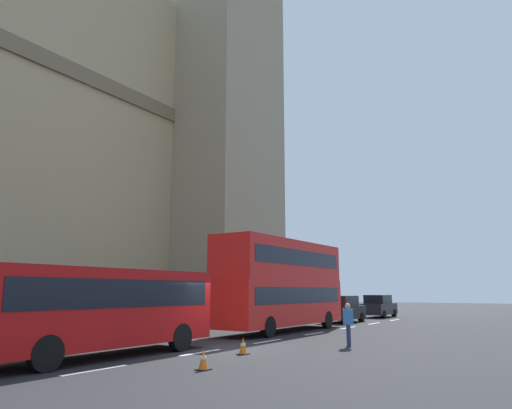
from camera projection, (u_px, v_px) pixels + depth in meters
The scene contains 8 objects.
ground_plane at pixel (222, 349), 17.97m from camera, with size 160.00×160.00×0.00m, color #262628.
lane_centre_marking at pixel (268, 341), 20.73m from camera, with size 39.00×0.16×0.01m.
double_decker_bus at pixel (282, 281), 26.23m from camera, with size 10.38×2.54×4.90m.
sedan_lead at pixel (343, 309), 33.39m from camera, with size 4.40×1.86×1.85m.
sedan_trailing at pixel (379, 306), 39.96m from camera, with size 4.40×1.86×1.85m.
traffic_cone_west at pixel (204, 360), 13.25m from camera, with size 0.36×0.36×0.58m.
traffic_cone_middle at pixel (243, 346), 16.51m from camera, with size 0.36×0.36×0.58m.
pedestrian_near_cones at pixel (348, 323), 18.90m from camera, with size 0.39×0.46×1.69m.
Camera 1 is at (-14.96, -11.25, 2.17)m, focal length 33.20 mm.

